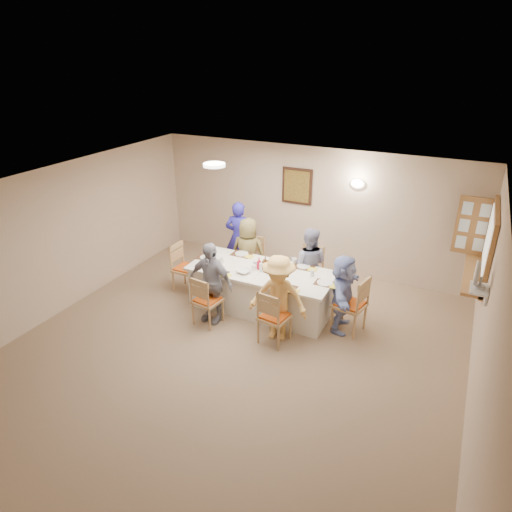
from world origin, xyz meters
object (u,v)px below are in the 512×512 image
at_px(diner_back_left, 248,253).
at_px(diner_right_end, 343,293).
at_px(diner_front_left, 211,282).
at_px(caregiver, 239,237).
at_px(dining_table, 262,289).
at_px(diner_back_right, 308,265).
at_px(chair_front_right, 275,316).
at_px(serving_hatch, 489,245).
at_px(chair_left_end, 186,268).
at_px(desk_fan, 479,278).
at_px(chair_back_left, 251,261).
at_px(diner_front_right, 278,298).
at_px(condiment_ketchup, 259,264).
at_px(chair_back_right, 310,273).
at_px(chair_front_left, 208,299).
at_px(chair_right_end, 350,304).

distance_m(diner_back_left, diner_right_end, 2.13).
distance_m(diner_front_left, caregiver, 1.88).
relative_size(diner_right_end, caregiver, 0.88).
distance_m(dining_table, diner_back_right, 0.96).
distance_m(dining_table, chair_front_right, 1.00).
bearing_deg(caregiver, diner_right_end, 143.82).
relative_size(serving_hatch, diner_right_end, 1.15).
bearing_deg(chair_left_end, diner_right_end, -89.10).
relative_size(desk_fan, chair_back_left, 0.33).
height_order(serving_hatch, dining_table, serving_hatch).
relative_size(diner_front_right, condiment_ketchup, 6.62).
bearing_deg(chair_back_right, chair_front_right, -96.00).
bearing_deg(chair_left_end, chair_front_right, -109.51).
xyz_separation_m(chair_back_left, chair_left_end, (-0.95, -0.80, 0.00)).
distance_m(chair_front_right, diner_back_right, 1.50).
bearing_deg(dining_table, chair_front_right, -53.13).
height_order(desk_fan, caregiver, desk_fan).
bearing_deg(chair_front_left, diner_front_left, -81.79).
bearing_deg(dining_table, chair_right_end, 0.00).
bearing_deg(chair_front_right, chair_back_left, -45.32).
height_order(chair_right_end, diner_right_end, diner_right_end).
xyz_separation_m(dining_table, diner_front_right, (0.60, -0.68, 0.33)).
bearing_deg(chair_back_left, chair_left_end, -141.34).
bearing_deg(diner_front_left, chair_back_right, 54.25).
relative_size(desk_fan, diner_back_left, 0.22).
xyz_separation_m(chair_back_right, chair_right_end, (0.95, -0.80, 0.03)).
bearing_deg(chair_back_right, diner_front_left, -135.04).
distance_m(chair_front_left, diner_front_left, 0.28).
distance_m(diner_front_right, condiment_ketchup, 0.95).
relative_size(chair_front_left, diner_front_left, 0.63).
bearing_deg(chair_front_left, diner_front_right, -166.08).
height_order(desk_fan, diner_front_left, desk_fan).
bearing_deg(chair_right_end, chair_back_left, -99.14).
height_order(chair_back_left, diner_right_end, diner_right_end).
relative_size(chair_back_right, chair_left_end, 1.01).
xyz_separation_m(chair_back_right, diner_front_left, (-1.20, -1.48, 0.24)).
xyz_separation_m(chair_right_end, caregiver, (-2.60, 1.15, 0.25)).
bearing_deg(desk_fan, dining_table, 172.02).
distance_m(dining_table, condiment_ketchup, 0.49).
relative_size(desk_fan, chair_right_end, 0.30).
bearing_deg(diner_right_end, diner_back_right, 43.02).
relative_size(chair_left_end, diner_front_left, 0.66).
xyz_separation_m(chair_back_right, diner_back_right, (0.00, -0.12, 0.22)).
xyz_separation_m(chair_front_left, condiment_ketchup, (0.55, 0.80, 0.42)).
bearing_deg(diner_right_end, dining_table, 82.69).
distance_m(chair_back_left, chair_left_end, 1.24).
xyz_separation_m(serving_hatch, desk_fan, (-0.11, -1.35, 0.05)).
bearing_deg(diner_front_left, chair_left_end, 147.69).
bearing_deg(caregiver, chair_back_right, 156.81).
relative_size(chair_back_right, caregiver, 0.63).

